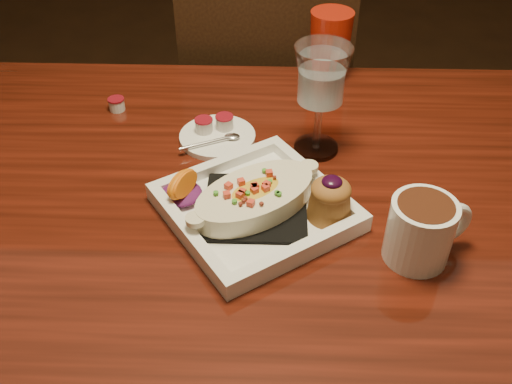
{
  "coord_description": "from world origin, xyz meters",
  "views": [
    {
      "loc": [
        0.02,
        -0.7,
        1.34
      ],
      "look_at": [
        -0.01,
        -0.01,
        0.77
      ],
      "focal_mm": 40.0,
      "sensor_mm": 36.0,
      "label": 1
    }
  ],
  "objects_px": {
    "goblet": "(321,81)",
    "saucer": "(216,135)",
    "plate": "(262,202)",
    "red_tumbler": "(330,46)",
    "chair_far": "(266,116)",
    "table": "(259,241)",
    "coffee_mug": "(422,228)"
  },
  "relations": [
    {
      "from": "saucer",
      "to": "goblet",
      "type": "bearing_deg",
      "value": -8.76
    },
    {
      "from": "chair_far",
      "to": "red_tumbler",
      "type": "relative_size",
      "value": 6.36
    },
    {
      "from": "plate",
      "to": "red_tumbler",
      "type": "height_order",
      "value": "red_tumbler"
    },
    {
      "from": "coffee_mug",
      "to": "red_tumbler",
      "type": "height_order",
      "value": "red_tumbler"
    },
    {
      "from": "table",
      "to": "chair_far",
      "type": "bearing_deg",
      "value": 90.0
    },
    {
      "from": "chair_far",
      "to": "goblet",
      "type": "xyz_separation_m",
      "value": [
        0.1,
        -0.49,
        0.38
      ]
    },
    {
      "from": "plate",
      "to": "coffee_mug",
      "type": "height_order",
      "value": "coffee_mug"
    },
    {
      "from": "chair_far",
      "to": "saucer",
      "type": "height_order",
      "value": "chair_far"
    },
    {
      "from": "goblet",
      "to": "saucer",
      "type": "relative_size",
      "value": 1.42
    },
    {
      "from": "coffee_mug",
      "to": "saucer",
      "type": "relative_size",
      "value": 0.91
    },
    {
      "from": "goblet",
      "to": "saucer",
      "type": "distance_m",
      "value": 0.22
    },
    {
      "from": "table",
      "to": "saucer",
      "type": "height_order",
      "value": "saucer"
    },
    {
      "from": "table",
      "to": "coffee_mug",
      "type": "height_order",
      "value": "coffee_mug"
    },
    {
      "from": "chair_far",
      "to": "goblet",
      "type": "height_order",
      "value": "goblet"
    },
    {
      "from": "chair_far",
      "to": "coffee_mug",
      "type": "xyz_separation_m",
      "value": [
        0.23,
        -0.75,
        0.3
      ]
    },
    {
      "from": "saucer",
      "to": "chair_far",
      "type": "bearing_deg",
      "value": 79.79
    },
    {
      "from": "plate",
      "to": "coffee_mug",
      "type": "distance_m",
      "value": 0.24
    },
    {
      "from": "coffee_mug",
      "to": "saucer",
      "type": "distance_m",
      "value": 0.42
    },
    {
      "from": "plate",
      "to": "saucer",
      "type": "height_order",
      "value": "plate"
    },
    {
      "from": "table",
      "to": "plate",
      "type": "bearing_deg",
      "value": -82.01
    },
    {
      "from": "saucer",
      "to": "plate",
      "type": "bearing_deg",
      "value": -66.43
    },
    {
      "from": "saucer",
      "to": "red_tumbler",
      "type": "xyz_separation_m",
      "value": [
        0.22,
        0.24,
        0.06
      ]
    },
    {
      "from": "goblet",
      "to": "chair_far",
      "type": "bearing_deg",
      "value": 101.11
    },
    {
      "from": "chair_far",
      "to": "goblet",
      "type": "relative_size",
      "value": 4.73
    },
    {
      "from": "table",
      "to": "goblet",
      "type": "bearing_deg",
      "value": 54.67
    },
    {
      "from": "plate",
      "to": "coffee_mug",
      "type": "relative_size",
      "value": 2.77
    },
    {
      "from": "table",
      "to": "plate",
      "type": "xyz_separation_m",
      "value": [
        0.01,
        -0.04,
        0.12
      ]
    },
    {
      "from": "chair_far",
      "to": "goblet",
      "type": "bearing_deg",
      "value": 101.11
    },
    {
      "from": "table",
      "to": "coffee_mug",
      "type": "distance_m",
      "value": 0.3
    },
    {
      "from": "red_tumbler",
      "to": "plate",
      "type": "bearing_deg",
      "value": -106.17
    },
    {
      "from": "chair_far",
      "to": "coffee_mug",
      "type": "distance_m",
      "value": 0.84
    },
    {
      "from": "table",
      "to": "saucer",
      "type": "relative_size",
      "value": 10.83
    }
  ]
}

